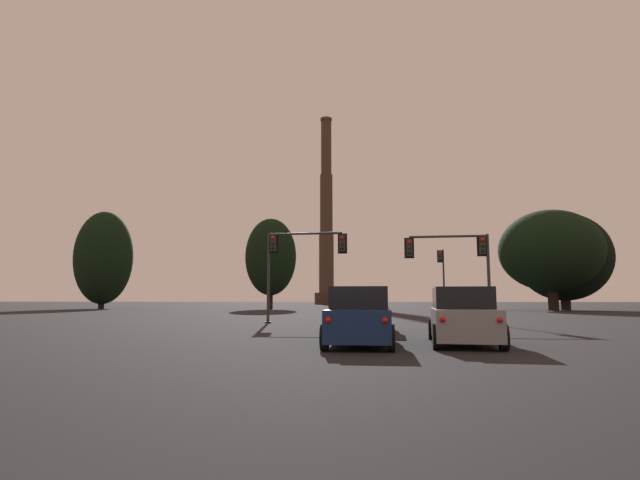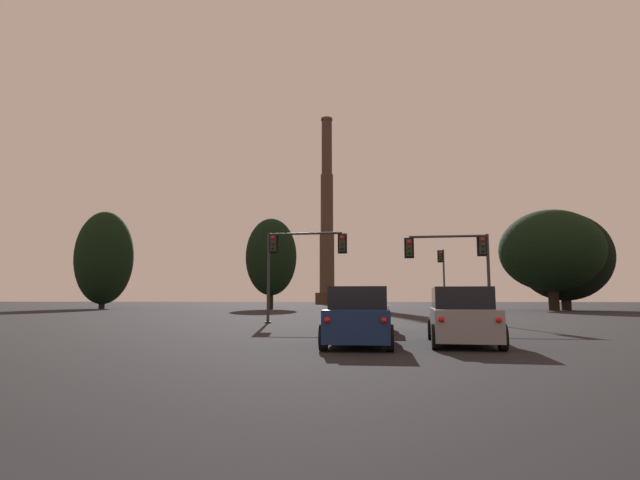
{
  "view_description": "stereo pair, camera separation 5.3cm",
  "coord_description": "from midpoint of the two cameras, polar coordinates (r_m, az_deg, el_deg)",
  "views": [
    {
      "loc": [
        1.11,
        -1.04,
        1.46
      ],
      "look_at": [
        -3.77,
        32.99,
        5.57
      ],
      "focal_mm": 28.0,
      "sensor_mm": 36.0,
      "label": 1
    },
    {
      "loc": [
        1.16,
        -1.03,
        1.46
      ],
      "look_at": [
        -3.77,
        32.99,
        5.57
      ],
      "focal_mm": 28.0,
      "sensor_mm": 36.0,
      "label": 2
    }
  ],
  "objects": [
    {
      "name": "treeline_far_left",
      "position": [
        73.03,
        24.92,
        -1.1
      ],
      "size": [
        13.36,
        12.02,
        13.37
      ],
      "color": "black",
      "rests_on": "ground_plane"
    },
    {
      "name": "traffic_light_far_right",
      "position": [
        51.9,
        13.86,
        -3.54
      ],
      "size": [
        0.78,
        0.5,
        6.49
      ],
      "color": "#2D2D30",
      "rests_on": "ground_plane"
    },
    {
      "name": "suv_center_lane_second",
      "position": [
        16.39,
        4.56,
        -8.76
      ],
      "size": [
        2.22,
        4.95,
        1.86
      ],
      "rotation": [
        0.0,
        0.0,
        0.03
      ],
      "color": "navy",
      "rests_on": "ground_plane"
    },
    {
      "name": "traffic_light_overhead_right",
      "position": [
        30.5,
        15.64,
        -1.73
      ],
      "size": [
        5.01,
        0.5,
        5.28
      ],
      "color": "#2D2D30",
      "rests_on": "ground_plane"
    },
    {
      "name": "traffic_light_overhead_left",
      "position": [
        31.04,
        -2.87,
        -1.55
      ],
      "size": [
        5.11,
        0.5,
        5.64
      ],
      "color": "#2D2D30",
      "rests_on": "ground_plane"
    },
    {
      "name": "treeline_right_mid",
      "position": [
        86.28,
        -23.43,
        -1.86
      ],
      "size": [
        9.09,
        8.18,
        15.44
      ],
      "color": "black",
      "rests_on": "ground_plane"
    },
    {
      "name": "suv_right_lane_second",
      "position": [
        17.25,
        15.96,
        -8.43
      ],
      "size": [
        2.28,
        4.97,
        1.86
      ],
      "rotation": [
        0.0,
        0.0,
        -0.04
      ],
      "color": "gray",
      "rests_on": "ground_plane"
    },
    {
      "name": "smokestack",
      "position": [
        147.24,
        0.81,
        1.19
      ],
      "size": [
        6.89,
        6.89,
        56.08
      ],
      "color": "#3C2B22",
      "rests_on": "ground_plane"
    },
    {
      "name": "treeline_far_right",
      "position": [
        76.17,
        26.1,
        -1.73
      ],
      "size": [
        12.67,
        11.4,
        13.32
      ],
      "color": "black",
      "rests_on": "ground_plane"
    },
    {
      "name": "treeline_center_left",
      "position": [
        75.78,
        -5.58,
        -1.92
      ],
      "size": [
        7.7,
        6.93,
        13.74
      ],
      "color": "black",
      "rests_on": "ground_plane"
    },
    {
      "name": "suv_center_lane_front",
      "position": [
        23.17,
        5.46,
        -8.17
      ],
      "size": [
        2.13,
        4.92,
        1.86
      ],
      "rotation": [
        0.0,
        0.0,
        -0.01
      ],
      "color": "gray",
      "rests_on": "ground_plane"
    }
  ]
}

